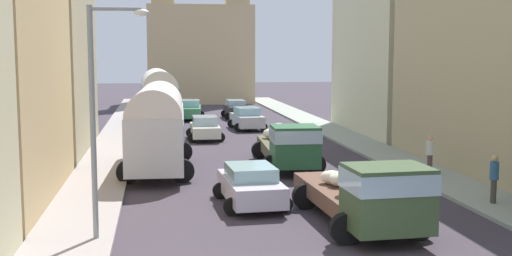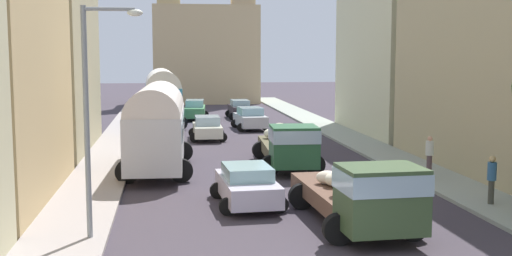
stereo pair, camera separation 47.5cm
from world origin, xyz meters
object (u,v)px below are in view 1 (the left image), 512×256
(parked_bus_1, at_px, (159,95))
(cargo_truck_1, at_px, (288,144))
(pedestrian_0, at_px, (494,177))
(pedestrian_1, at_px, (430,154))
(car_2, at_px, (251,185))
(car_3, at_px, (205,128))
(car_1, at_px, (236,109))
(cargo_truck_0, at_px, (367,193))
(car_0, at_px, (247,118))
(parked_bus_0, at_px, (157,124))
(car_4, at_px, (191,110))
(streetlamp_near, at_px, (100,104))

(parked_bus_1, distance_m, cargo_truck_1, 19.93)
(pedestrian_0, distance_m, pedestrian_1, 5.22)
(car_2, xyz_separation_m, car_3, (-0.32, 17.75, 0.00))
(car_1, height_order, pedestrian_0, pedestrian_0)
(cargo_truck_1, height_order, car_3, cargo_truck_1)
(cargo_truck_0, xyz_separation_m, car_0, (0.01, 26.54, -0.37))
(cargo_truck_0, distance_m, car_2, 4.89)
(parked_bus_0, xyz_separation_m, car_0, (6.33, 15.56, -1.41))
(cargo_truck_0, height_order, cargo_truck_1, cargo_truck_0)
(car_0, height_order, pedestrian_1, pedestrian_1)
(cargo_truck_0, distance_m, car_0, 26.55)
(car_2, bearing_deg, car_1, 84.02)
(pedestrian_0, xyz_separation_m, pedestrian_1, (-0.08, 5.22, -0.01))
(parked_bus_0, bearing_deg, car_3, 74.37)
(car_1, bearing_deg, cargo_truck_0, -90.24)
(cargo_truck_0, bearing_deg, cargo_truck_1, 91.32)
(car_1, bearing_deg, cargo_truck_1, -90.95)
(car_3, height_order, car_4, car_4)
(car_2, relative_size, car_4, 0.96)
(parked_bus_0, relative_size, parked_bus_1, 0.95)
(car_1, height_order, car_2, car_1)
(car_1, xyz_separation_m, car_4, (-3.76, -0.35, 0.03))
(parked_bus_0, relative_size, car_3, 2.18)
(car_1, relative_size, pedestrian_0, 2.20)
(parked_bus_0, height_order, car_0, parked_bus_0)
(car_4, bearing_deg, car_1, 5.27)
(cargo_truck_1, bearing_deg, car_3, 106.08)
(car_2, xyz_separation_m, pedestrian_0, (8.48, -1.54, 0.34))
(car_0, height_order, pedestrian_0, pedestrian_0)
(parked_bus_0, distance_m, pedestrian_0, 14.69)
(cargo_truck_0, bearing_deg, parked_bus_0, 119.95)
(cargo_truck_0, relative_size, pedestrian_1, 3.84)
(car_3, relative_size, streetlamp_near, 0.59)
(car_2, bearing_deg, parked_bus_0, 114.52)
(pedestrian_0, bearing_deg, car_3, 114.53)
(parked_bus_1, bearing_deg, pedestrian_0, -67.03)
(pedestrian_0, relative_size, streetlamp_near, 0.27)
(parked_bus_0, distance_m, parked_bus_1, 18.72)
(parked_bus_1, distance_m, car_3, 8.77)
(car_4, bearing_deg, car_2, -88.93)
(car_0, bearing_deg, car_1, 88.99)
(car_4, bearing_deg, cargo_truck_1, -81.75)
(cargo_truck_0, bearing_deg, parked_bus_1, 101.79)
(car_2, relative_size, streetlamp_near, 0.63)
(cargo_truck_1, height_order, pedestrian_1, cargo_truck_1)
(parked_bus_0, bearing_deg, car_0, 67.85)
(parked_bus_0, distance_m, car_4, 23.14)
(streetlamp_near, bearing_deg, car_2, 38.09)
(cargo_truck_1, bearing_deg, streetlamp_near, -125.52)
(cargo_truck_1, xyz_separation_m, pedestrian_0, (5.68, -8.45, -0.08))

